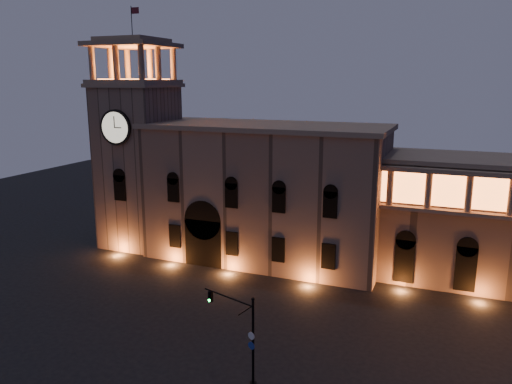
# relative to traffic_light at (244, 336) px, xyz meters

# --- Properties ---
(ground) EXTENTS (160.00, 160.00, 0.00)m
(ground) POSITION_rel_traffic_light_xyz_m (-6.58, 4.79, -3.85)
(ground) COLOR black
(ground) RESTS_ON ground
(government_building) EXTENTS (30.80, 12.80, 17.60)m
(government_building) POSITION_rel_traffic_light_xyz_m (-8.65, 26.72, 4.92)
(government_building) COLOR #795F4F
(government_building) RESTS_ON ground
(clock_tower) EXTENTS (9.80, 9.80, 32.40)m
(clock_tower) POSITION_rel_traffic_light_xyz_m (-27.08, 25.77, 8.65)
(clock_tower) COLOR #795F4F
(clock_tower) RESTS_ON ground
(traffic_light) EXTENTS (5.11, 1.92, 7.33)m
(traffic_light) POSITION_rel_traffic_light_xyz_m (0.00, 0.00, 0.00)
(traffic_light) COLOR black
(traffic_light) RESTS_ON ground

